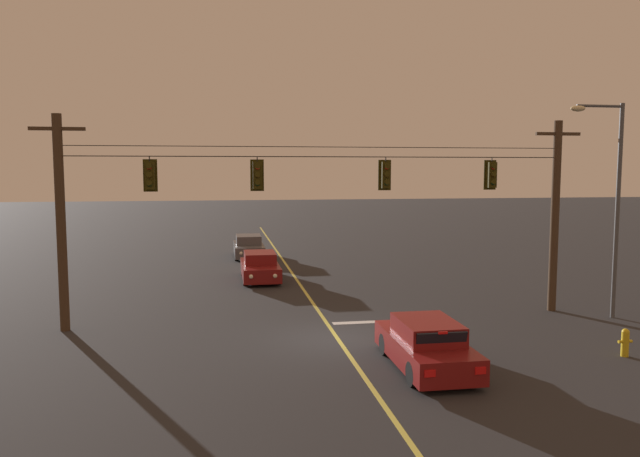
{
  "coord_description": "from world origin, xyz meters",
  "views": [
    {
      "loc": [
        -3.72,
        -18.89,
        5.52
      ],
      "look_at": [
        0.0,
        3.57,
        3.28
      ],
      "focal_mm": 33.89,
      "sensor_mm": 36.0,
      "label": 1
    }
  ],
  "objects_px": {
    "traffic_light_right_inner": "(492,175)",
    "car_oncoming_trailing": "(249,247)",
    "car_waiting_near_lane": "(426,345)",
    "fire_hydrant": "(625,342)",
    "car_oncoming_lead": "(260,267)",
    "street_lamp_corner": "(611,190)",
    "traffic_light_left_inner": "(257,175)",
    "traffic_light_leftmost": "(150,175)",
    "traffic_light_centre": "(386,175)"
  },
  "relations": [
    {
      "from": "traffic_light_leftmost",
      "to": "traffic_light_right_inner",
      "type": "distance_m",
      "value": 12.49
    },
    {
      "from": "traffic_light_left_inner",
      "to": "traffic_light_right_inner",
      "type": "bearing_deg",
      "value": 0.0
    },
    {
      "from": "traffic_light_left_inner",
      "to": "traffic_light_right_inner",
      "type": "relative_size",
      "value": 1.0
    },
    {
      "from": "street_lamp_corner",
      "to": "fire_hydrant",
      "type": "relative_size",
      "value": 9.41
    },
    {
      "from": "traffic_light_leftmost",
      "to": "traffic_light_left_inner",
      "type": "relative_size",
      "value": 1.0
    },
    {
      "from": "traffic_light_left_inner",
      "to": "traffic_light_right_inner",
      "type": "height_order",
      "value": "same"
    },
    {
      "from": "car_oncoming_lead",
      "to": "fire_hydrant",
      "type": "height_order",
      "value": "car_oncoming_lead"
    },
    {
      "from": "car_waiting_near_lane",
      "to": "fire_hydrant",
      "type": "relative_size",
      "value": 5.15
    },
    {
      "from": "traffic_light_left_inner",
      "to": "street_lamp_corner",
      "type": "distance_m",
      "value": 12.87
    },
    {
      "from": "traffic_light_right_inner",
      "to": "car_oncoming_trailing",
      "type": "relative_size",
      "value": 0.28
    },
    {
      "from": "street_lamp_corner",
      "to": "fire_hydrant",
      "type": "height_order",
      "value": "street_lamp_corner"
    },
    {
      "from": "traffic_light_right_inner",
      "to": "car_waiting_near_lane",
      "type": "xyz_separation_m",
      "value": [
        -4.54,
        -5.79,
        -4.67
      ]
    },
    {
      "from": "traffic_light_centre",
      "to": "car_waiting_near_lane",
      "type": "height_order",
      "value": "traffic_light_centre"
    },
    {
      "from": "traffic_light_centre",
      "to": "traffic_light_right_inner",
      "type": "relative_size",
      "value": 1.0
    },
    {
      "from": "car_waiting_near_lane",
      "to": "traffic_light_right_inner",
      "type": "bearing_deg",
      "value": 51.94
    },
    {
      "from": "traffic_light_centre",
      "to": "car_waiting_near_lane",
      "type": "relative_size",
      "value": 0.28
    },
    {
      "from": "traffic_light_leftmost",
      "to": "car_oncoming_lead",
      "type": "height_order",
      "value": "traffic_light_leftmost"
    },
    {
      "from": "car_oncoming_lead",
      "to": "street_lamp_corner",
      "type": "xyz_separation_m",
      "value": [
        12.18,
        -9.9,
        4.11
      ]
    },
    {
      "from": "car_oncoming_trailing",
      "to": "street_lamp_corner",
      "type": "xyz_separation_m",
      "value": [
        12.38,
        -17.84,
        4.11
      ]
    },
    {
      "from": "traffic_light_left_inner",
      "to": "car_oncoming_lead",
      "type": "distance_m",
      "value": 9.71
    },
    {
      "from": "traffic_light_right_inner",
      "to": "street_lamp_corner",
      "type": "relative_size",
      "value": 0.15
    },
    {
      "from": "traffic_light_leftmost",
      "to": "street_lamp_corner",
      "type": "distance_m",
      "value": 16.54
    },
    {
      "from": "traffic_light_centre",
      "to": "car_oncoming_lead",
      "type": "relative_size",
      "value": 0.28
    },
    {
      "from": "traffic_light_left_inner",
      "to": "street_lamp_corner",
      "type": "xyz_separation_m",
      "value": [
        12.78,
        -1.41,
        -0.56
      ]
    },
    {
      "from": "traffic_light_right_inner",
      "to": "car_waiting_near_lane",
      "type": "distance_m",
      "value": 8.71
    },
    {
      "from": "traffic_light_centre",
      "to": "car_oncoming_trailing",
      "type": "xyz_separation_m",
      "value": [
        -4.27,
        16.43,
        -4.67
      ]
    },
    {
      "from": "car_waiting_near_lane",
      "to": "car_oncoming_trailing",
      "type": "xyz_separation_m",
      "value": [
        -3.87,
        22.22,
        -0.0
      ]
    },
    {
      "from": "traffic_light_leftmost",
      "to": "car_waiting_near_lane",
      "type": "relative_size",
      "value": 0.28
    },
    {
      "from": "car_waiting_near_lane",
      "to": "fire_hydrant",
      "type": "distance_m",
      "value": 6.17
    },
    {
      "from": "car_oncoming_lead",
      "to": "traffic_light_centre",
      "type": "bearing_deg",
      "value": -64.33
    },
    {
      "from": "car_oncoming_lead",
      "to": "car_waiting_near_lane",
      "type": "bearing_deg",
      "value": -75.58
    },
    {
      "from": "car_oncoming_lead",
      "to": "traffic_light_right_inner",
      "type": "bearing_deg",
      "value": -45.97
    },
    {
      "from": "traffic_light_centre",
      "to": "car_waiting_near_lane",
      "type": "xyz_separation_m",
      "value": [
        -0.41,
        -5.79,
        -4.67
      ]
    },
    {
      "from": "traffic_light_centre",
      "to": "fire_hydrant",
      "type": "xyz_separation_m",
      "value": [
        5.76,
        -5.74,
        -4.87
      ]
    },
    {
      "from": "car_waiting_near_lane",
      "to": "car_oncoming_lead",
      "type": "xyz_separation_m",
      "value": [
        -3.67,
        14.28,
        -0.0
      ]
    },
    {
      "from": "traffic_light_leftmost",
      "to": "traffic_light_centre",
      "type": "distance_m",
      "value": 8.37
    },
    {
      "from": "traffic_light_left_inner",
      "to": "street_lamp_corner",
      "type": "bearing_deg",
      "value": -6.29
    },
    {
      "from": "car_waiting_near_lane",
      "to": "car_oncoming_trailing",
      "type": "relative_size",
      "value": 0.98
    },
    {
      "from": "car_oncoming_trailing",
      "to": "car_oncoming_lead",
      "type": "bearing_deg",
      "value": -88.6
    },
    {
      "from": "car_waiting_near_lane",
      "to": "fire_hydrant",
      "type": "xyz_separation_m",
      "value": [
        6.17,
        0.05,
        -0.21
      ]
    },
    {
      "from": "traffic_light_right_inner",
      "to": "car_oncoming_lead",
      "type": "distance_m",
      "value": 12.7
    },
    {
      "from": "car_waiting_near_lane",
      "to": "car_oncoming_lead",
      "type": "relative_size",
      "value": 0.98
    },
    {
      "from": "traffic_light_right_inner",
      "to": "car_oncoming_trailing",
      "type": "xyz_separation_m",
      "value": [
        -8.4,
        16.43,
        -4.67
      ]
    },
    {
      "from": "fire_hydrant",
      "to": "traffic_light_leftmost",
      "type": "bearing_deg",
      "value": 157.88
    },
    {
      "from": "traffic_light_leftmost",
      "to": "traffic_light_centre",
      "type": "relative_size",
      "value": 1.0
    },
    {
      "from": "fire_hydrant",
      "to": "street_lamp_corner",
      "type": "bearing_deg",
      "value": 61.63
    },
    {
      "from": "car_oncoming_lead",
      "to": "fire_hydrant",
      "type": "bearing_deg",
      "value": -55.33
    },
    {
      "from": "traffic_light_left_inner",
      "to": "car_oncoming_trailing",
      "type": "distance_m",
      "value": 17.09
    },
    {
      "from": "street_lamp_corner",
      "to": "fire_hydrant",
      "type": "bearing_deg",
      "value": -118.37
    },
    {
      "from": "traffic_light_right_inner",
      "to": "car_oncoming_trailing",
      "type": "bearing_deg",
      "value": 117.08
    }
  ]
}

